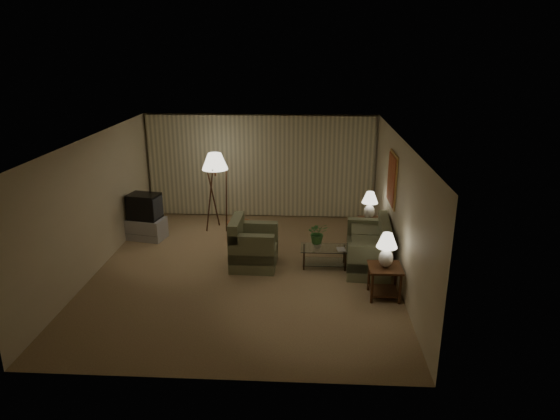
% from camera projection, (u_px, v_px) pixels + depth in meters
% --- Properties ---
extents(ground, '(7.00, 7.00, 0.00)m').
position_uv_depth(ground, '(246.00, 270.00, 10.18)').
color(ground, tan).
rests_on(ground, ground).
extents(room_shell, '(6.04, 7.02, 2.72)m').
position_uv_depth(room_shell, '(253.00, 169.00, 11.06)').
color(room_shell, beige).
rests_on(room_shell, ground).
extents(sofa, '(1.80, 1.08, 0.75)m').
position_uv_depth(sofa, '(368.00, 249.00, 10.29)').
color(sofa, '#7D805A').
rests_on(sofa, ground).
extents(armchair, '(1.01, 0.96, 0.81)m').
position_uv_depth(armchair, '(254.00, 247.00, 10.27)').
color(armchair, '#7D805A').
rests_on(armchair, ground).
extents(side_table_near, '(0.59, 0.59, 0.60)m').
position_uv_depth(side_table_near, '(385.00, 276.00, 8.99)').
color(side_table_near, '#371A0F').
rests_on(side_table_near, ground).
extents(side_table_far, '(0.48, 0.40, 0.60)m').
position_uv_depth(side_table_far, '(368.00, 227.00, 11.45)').
color(side_table_far, '#371A0F').
rests_on(side_table_far, ground).
extents(table_lamp_near, '(0.37, 0.37, 0.64)m').
position_uv_depth(table_lamp_near, '(387.00, 247.00, 8.81)').
color(table_lamp_near, white).
rests_on(table_lamp_near, side_table_near).
extents(table_lamp_far, '(0.37, 0.37, 0.63)m').
position_uv_depth(table_lamp_far, '(370.00, 203.00, 11.27)').
color(table_lamp_far, white).
rests_on(table_lamp_far, side_table_far).
extents(coffee_table, '(0.98, 0.53, 0.41)m').
position_uv_depth(coffee_table, '(324.00, 254.00, 10.27)').
color(coffee_table, silver).
rests_on(coffee_table, ground).
extents(tv_cabinet, '(1.08, 0.88, 0.50)m').
position_uv_depth(tv_cabinet, '(146.00, 228.00, 11.77)').
color(tv_cabinet, '#9C9B9E').
rests_on(tv_cabinet, ground).
extents(crt_tv, '(0.89, 0.77, 0.59)m').
position_uv_depth(crt_tv, '(144.00, 206.00, 11.59)').
color(crt_tv, black).
rests_on(crt_tv, tv_cabinet).
extents(floor_lamp, '(0.63, 0.63, 1.93)m').
position_uv_depth(floor_lamp, '(216.00, 190.00, 12.10)').
color(floor_lamp, '#371A0F').
rests_on(floor_lamp, ground).
extents(ottoman, '(0.71, 0.71, 0.38)m').
position_uv_depth(ottoman, '(239.00, 229.00, 11.88)').
color(ottoman, '#975433').
rests_on(ottoman, ground).
extents(vase, '(0.16, 0.16, 0.15)m').
position_uv_depth(vase, '(317.00, 244.00, 10.21)').
color(vase, white).
rests_on(vase, coffee_table).
extents(flowers, '(0.46, 0.42, 0.45)m').
position_uv_depth(flowers, '(318.00, 230.00, 10.11)').
color(flowers, '#3E7D37').
rests_on(flowers, vase).
extents(book, '(0.19, 0.24, 0.02)m').
position_uv_depth(book, '(337.00, 250.00, 10.11)').
color(book, olive).
rests_on(book, coffee_table).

